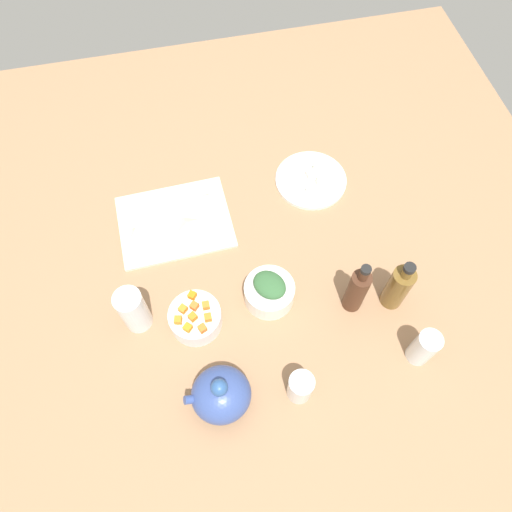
{
  "coord_description": "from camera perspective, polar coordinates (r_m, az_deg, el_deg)",
  "views": [
    {
      "loc": [
        13.32,
        59.84,
        121.19
      ],
      "look_at": [
        0.0,
        0.0,
        8.0
      ],
      "focal_mm": 33.79,
      "sensor_mm": 36.0,
      "label": 1
    }
  ],
  "objects": [
    {
      "name": "drinking_glass_0",
      "position": [
        1.24,
        19.23,
        -10.2
      ],
      "size": [
        5.72,
        5.72,
        12.02
      ],
      "primitive_type": "cylinder",
      "color": "white",
      "rests_on": "tabletop"
    },
    {
      "name": "carrot_cube_1",
      "position": [
        1.2,
        -8.09,
        -8.4
      ],
      "size": [
        2.55,
        2.55,
        1.8
      ],
      "primitive_type": "cube",
      "rotation": [
        0.0,
        0.0,
        2.37
      ],
      "color": "orange",
      "rests_on": "bowl_carrots"
    },
    {
      "name": "carrot_cube_4",
      "position": [
        1.22,
        -8.65,
        -6.22
      ],
      "size": [
        2.54,
        2.54,
        1.8
      ],
      "primitive_type": "cube",
      "rotation": [
        0.0,
        0.0,
        2.31
      ],
      "color": "orange",
      "rests_on": "bowl_carrots"
    },
    {
      "name": "tofu_cube_1",
      "position": [
        1.48,
        6.42,
        9.61
      ],
      "size": [
        2.41,
        2.41,
        2.2
      ],
      "primitive_type": "cube",
      "rotation": [
        0.0,
        0.0,
        0.1
      ],
      "color": "white",
      "rests_on": "plate_tofu"
    },
    {
      "name": "carrot_cube_5",
      "position": [
        1.21,
        -5.95,
        -5.85
      ],
      "size": [
        1.8,
        1.8,
        1.8
      ],
      "primitive_type": "cube",
      "rotation": [
        0.0,
        0.0,
        1.57
      ],
      "color": "orange",
      "rests_on": "bowl_carrots"
    },
    {
      "name": "teapot",
      "position": [
        1.16,
        -4.18,
        -16.02
      ],
      "size": [
        15.7,
        13.61,
        13.94
      ],
      "color": "#364C8D",
      "rests_on": "tabletop"
    },
    {
      "name": "tofu_cube_3",
      "position": [
        1.47,
        7.62,
        8.84
      ],
      "size": [
        2.86,
        2.86,
        2.2
      ],
      "primitive_type": "cube",
      "rotation": [
        0.0,
        0.0,
        2.76
      ],
      "color": "white",
      "rests_on": "plate_tofu"
    },
    {
      "name": "tabletop",
      "position": [
        1.34,
        0.0,
        -1.32
      ],
      "size": [
        190.0,
        190.0,
        3.0
      ],
      "primitive_type": "cube",
      "color": "#997150",
      "rests_on": "ground"
    },
    {
      "name": "carrot_cube_7",
      "position": [
        1.23,
        -7.57,
        -4.64
      ],
      "size": [
        2.52,
        2.52,
        1.8
      ],
      "primitive_type": "cube",
      "rotation": [
        0.0,
        0.0,
        2.5
      ],
      "color": "orange",
      "rests_on": "bowl_carrots"
    },
    {
      "name": "drinking_glass_2",
      "position": [
        1.23,
        -14.32,
        -6.23
      ],
      "size": [
        6.94,
        6.94,
        14.68
      ],
      "primitive_type": "cylinder",
      "color": "white",
      "rests_on": "tabletop"
    },
    {
      "name": "tofu_cube_0",
      "position": [
        1.5,
        7.26,
        10.52
      ],
      "size": [
        2.99,
        2.99,
        2.2
      ],
      "primitive_type": "cube",
      "rotation": [
        0.0,
        0.0,
        1.07
      ],
      "color": "#E3EDCC",
      "rests_on": "plate_tofu"
    },
    {
      "name": "dumpling_0",
      "position": [
        1.43,
        -5.87,
        6.9
      ],
      "size": [
        6.28,
        6.32,
        2.71
      ],
      "primitive_type": "pyramid",
      "rotation": [
        0.0,
        0.0,
        2.29
      ],
      "color": "beige",
      "rests_on": "cutting_board"
    },
    {
      "name": "tofu_cube_2",
      "position": [
        1.45,
        6.49,
        7.97
      ],
      "size": [
        3.06,
        3.06,
        2.2
      ],
      "primitive_type": "cube",
      "rotation": [
        0.0,
        0.0,
        0.97
      ],
      "color": "silver",
      "rests_on": "plate_tofu"
    },
    {
      "name": "dumpling_1",
      "position": [
        1.4,
        -13.9,
        2.96
      ],
      "size": [
        5.86,
        5.79,
        3.1
      ],
      "primitive_type": "pyramid",
      "rotation": [
        0.0,
        0.0,
        0.66
      ],
      "color": "beige",
      "rests_on": "cutting_board"
    },
    {
      "name": "drinking_glass_1",
      "position": [
        1.17,
        5.27,
        -15.18
      ],
      "size": [
        5.99,
        5.99,
        9.7
      ],
      "primitive_type": "cylinder",
      "color": "white",
      "rests_on": "tabletop"
    },
    {
      "name": "carrot_cube_0",
      "position": [
        1.2,
        -5.71,
        -7.26
      ],
      "size": [
        1.81,
        1.81,
        1.8
      ],
      "primitive_type": "cube",
      "rotation": [
        0.0,
        0.0,
        3.14
      ],
      "color": "orange",
      "rests_on": "bowl_carrots"
    },
    {
      "name": "dumpling_2",
      "position": [
        1.39,
        -7.98,
        3.78
      ],
      "size": [
        7.37,
        7.22,
        2.25
      ],
      "primitive_type": "pyramid",
      "rotation": [
        0.0,
        0.0,
        0.41
      ],
      "color": "beige",
      "rests_on": "cutting_board"
    },
    {
      "name": "plate_tofu",
      "position": [
        1.49,
        6.51,
        8.92
      ],
      "size": [
        21.52,
        21.52,
        1.2
      ],
      "primitive_type": "cylinder",
      "color": "white",
      "rests_on": "tabletop"
    },
    {
      "name": "bowl_greens",
      "position": [
        1.26,
        1.58,
        -4.37
      ],
      "size": [
        13.13,
        13.13,
        6.44
      ],
      "primitive_type": "cylinder",
      "color": "white",
      "rests_on": "tabletop"
    },
    {
      "name": "bottle_1",
      "position": [
        1.23,
        11.85,
        -3.99
      ],
      "size": [
        5.02,
        5.02,
        20.41
      ],
      "color": "#49291A",
      "rests_on": "tabletop"
    },
    {
      "name": "chopped_greens_mound",
      "position": [
        1.22,
        1.63,
        -3.44
      ],
      "size": [
        11.09,
        11.5,
        3.24
      ],
      "primitive_type": "ellipsoid",
      "rotation": [
        0.0,
        0.0,
        2.19
      ],
      "color": "#336035",
      "rests_on": "bowl_greens"
    },
    {
      "name": "carrot_cube_3",
      "position": [
        1.19,
        -6.36,
        -8.53
      ],
      "size": [
        2.37,
        2.37,
        1.8
      ],
      "primitive_type": "cube",
      "rotation": [
        0.0,
        0.0,
        0.41
      ],
      "color": "orange",
      "rests_on": "bowl_carrots"
    },
    {
      "name": "carrot_cube_6",
      "position": [
        1.21,
        -9.21,
        -7.51
      ],
      "size": [
        2.2,
        2.2,
        1.8
      ],
      "primitive_type": "cube",
      "rotation": [
        0.0,
        0.0,
        1.31
      ],
      "color": "orange",
      "rests_on": "bowl_carrots"
    },
    {
      "name": "carrot_cube_2",
      "position": [
        1.21,
        -7.32,
        -5.89
      ],
      "size": [
        2.55,
        2.55,
        1.8
      ],
      "primitive_type": "cube",
      "rotation": [
        0.0,
        0.0,
        0.8
      ],
      "color": "orange",
      "rests_on": "bowl_carrots"
    },
    {
      "name": "cutting_board",
      "position": [
        1.42,
        -9.58,
        4.0
      ],
      "size": [
        32.53,
        25.87,
        1.0
      ],
      "primitive_type": "cube",
      "rotation": [
        0.0,
        0.0,
        0.03
      ],
      "color": "silver",
      "rests_on": "tabletop"
    },
    {
      "name": "bottle_0",
      "position": [
        1.27,
        16.47,
        -3.54
      ],
      "size": [
        5.81,
        5.81,
        19.03
      ],
      "color": "brown",
      "rests_on": "tabletop"
    },
    {
      "name": "bowl_carrots",
      "position": [
        1.24,
        -7.17,
        -7.33
      ],
      "size": [
        13.32,
        13.32,
        6.0
      ],
      "primitive_type": "cylinder",
      "color": "white",
      "rests_on": "tabletop"
    },
    {
      "name": "carrot_cube_8",
      "position": [
        1.2,
        -7.5,
        -7.16
      ],
      "size": [
        2.48,
        2.48,
        1.8
      ],
      "primitive_type": "cube",
      "rotation": [
        0.0,
        0.0,
        2.14
      ],
      "color": "orange",
      "rests_on": "bowl_carrots"
    }
  ]
}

